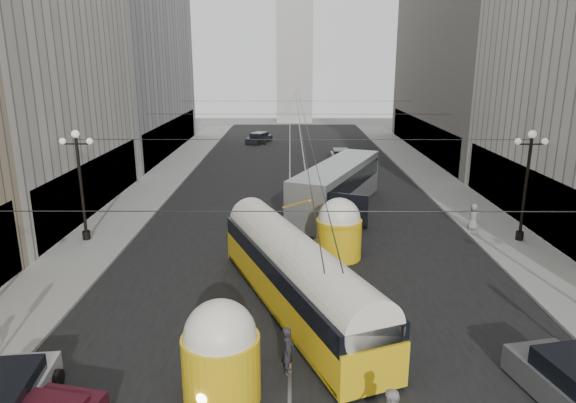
{
  "coord_description": "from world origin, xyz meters",
  "views": [
    {
      "loc": [
        -0.75,
        -10.21,
        10.21
      ],
      "look_at": [
        -0.83,
        12.8,
        3.88
      ],
      "focal_mm": 32.0,
      "sensor_mm": 36.0,
      "label": 1
    }
  ],
  "objects_px": {
    "pedestrian_crossing_a": "(288,350)",
    "pedestrian_sidewalk_right": "(473,217)",
    "city_bus": "(337,185)",
    "sedan_silver": "(7,400)",
    "streetcar": "(296,274)"
  },
  "relations": [
    {
      "from": "streetcar",
      "to": "pedestrian_sidewalk_right",
      "type": "height_order",
      "value": "streetcar"
    },
    {
      "from": "city_bus",
      "to": "pedestrian_sidewalk_right",
      "type": "distance_m",
      "value": 9.37
    },
    {
      "from": "streetcar",
      "to": "sedan_silver",
      "type": "distance_m",
      "value": 11.03
    },
    {
      "from": "pedestrian_crossing_a",
      "to": "streetcar",
      "type": "bearing_deg",
      "value": 4.06
    },
    {
      "from": "pedestrian_sidewalk_right",
      "to": "pedestrian_crossing_a",
      "type": "bearing_deg",
      "value": 62.82
    },
    {
      "from": "streetcar",
      "to": "sedan_silver",
      "type": "bearing_deg",
      "value": -141.01
    },
    {
      "from": "streetcar",
      "to": "city_bus",
      "type": "distance_m",
      "value": 15.55
    },
    {
      "from": "pedestrian_crossing_a",
      "to": "pedestrian_sidewalk_right",
      "type": "height_order",
      "value": "pedestrian_sidewalk_right"
    },
    {
      "from": "pedestrian_crossing_a",
      "to": "pedestrian_sidewalk_right",
      "type": "xyz_separation_m",
      "value": [
        11.3,
        14.86,
        0.13
      ]
    },
    {
      "from": "streetcar",
      "to": "pedestrian_crossing_a",
      "type": "relative_size",
      "value": 8.49
    },
    {
      "from": "city_bus",
      "to": "pedestrian_crossing_a",
      "type": "distance_m",
      "value": 20.14
    },
    {
      "from": "city_bus",
      "to": "sedan_silver",
      "type": "relative_size",
      "value": 2.94
    },
    {
      "from": "streetcar",
      "to": "pedestrian_sidewalk_right",
      "type": "xyz_separation_m",
      "value": [
        11.0,
        10.27,
        -0.66
      ]
    },
    {
      "from": "pedestrian_crossing_a",
      "to": "pedestrian_sidewalk_right",
      "type": "distance_m",
      "value": 18.67
    },
    {
      "from": "streetcar",
      "to": "sedan_silver",
      "type": "xyz_separation_m",
      "value": [
        -8.54,
        -6.91,
        -1.01
      ]
    }
  ]
}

